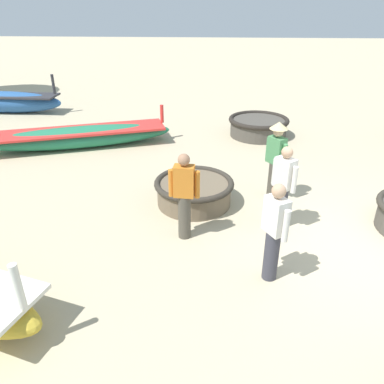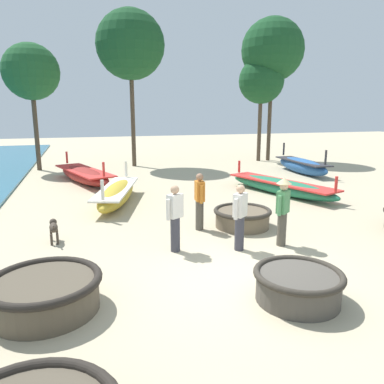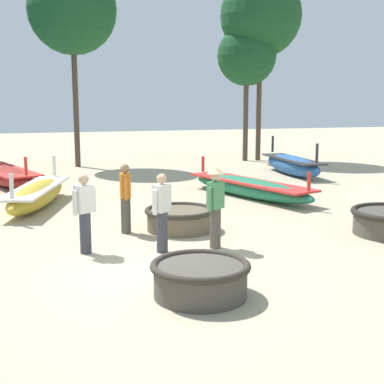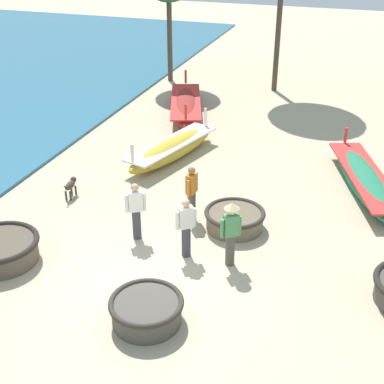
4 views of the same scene
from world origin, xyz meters
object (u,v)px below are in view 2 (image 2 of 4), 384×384
object	(u,v)px
long_boat_white_hull	(84,175)
tree_leftmost	(130,45)
tree_tall_back	(31,72)
long_boat_blue_hull	(302,166)
long_boat_ochre_hull	(281,186)
fisherman_standing_right	(200,200)
coracle_far_left	(298,285)
dog	(54,228)
coracle_tilted	(45,292)
fisherman_standing_left	(240,216)
tree_rightmost	(273,50)
tree_right_mid	(261,81)
coracle_weathered	(242,217)
fisherman_by_coracle	(175,217)
fisherman_crouching	(283,207)
long_boat_green_hull	(117,194)

from	to	relation	value
long_boat_white_hull	tree_leftmost	size ratio (longest dim) A/B	0.60
tree_leftmost	tree_tall_back	bearing A→B (deg)	-179.62
long_boat_blue_hull	long_boat_ochre_hull	distance (m)	5.29
tree_leftmost	fisherman_standing_right	bearing A→B (deg)	-89.57
coracle_far_left	dog	xyz separation A→B (m)	(-4.22, 4.29, 0.07)
coracle_far_left	coracle_tilted	bearing A→B (deg)	168.04
fisherman_standing_left	tree_leftmost	bearing A→B (deg)	92.15
long_boat_white_hull	long_boat_ochre_hull	size ratio (longest dim) A/B	0.98
tree_rightmost	coracle_tilted	bearing A→B (deg)	-127.93
dog	long_boat_white_hull	bearing A→B (deg)	84.16
long_boat_white_hull	tree_tall_back	xyz separation A→B (m)	(-2.30, 4.30, 4.76)
tree_right_mid	coracle_tilted	bearing A→B (deg)	-126.35
coracle_weathered	dog	bearing A→B (deg)	177.97
coracle_weathered	fisherman_standing_right	size ratio (longest dim) A/B	1.03
tree_right_mid	tree_tall_back	xyz separation A→B (m)	(-13.16, -0.09, 0.18)
coracle_far_left	tree_right_mid	distance (m)	18.80
fisherman_by_coracle	long_boat_blue_hull	bearing A→B (deg)	44.44
coracle_far_left	fisherman_standing_left	distance (m)	2.56
tree_rightmost	tree_right_mid	bearing A→B (deg)	177.77
fisherman_by_coracle	tree_tall_back	world-z (taller)	tree_tall_back
fisherman_standing_right	tree_leftmost	size ratio (longest dim) A/B	0.18
fisherman_by_coracle	dog	size ratio (longest dim) A/B	2.29
fisherman_crouching	fisherman_standing_left	xyz separation A→B (m)	(-1.10, 0.01, -0.12)
long_boat_ochre_hull	tree_tall_back	world-z (taller)	tree_tall_back
tree_rightmost	tree_tall_back	size ratio (longest dim) A/B	1.32
long_boat_blue_hull	tree_tall_back	world-z (taller)	tree_tall_back
tree_right_mid	long_boat_white_hull	bearing A→B (deg)	-157.95
long_boat_white_hull	long_boat_ochre_hull	distance (m)	8.70
long_boat_blue_hull	tree_right_mid	xyz separation A→B (m)	(0.04, 5.08, 4.52)
fisherman_standing_right	tree_leftmost	world-z (taller)	tree_leftmost
long_boat_ochre_hull	fisherman_standing_right	distance (m)	5.54
coracle_weathered	long_boat_white_hull	world-z (taller)	long_boat_white_hull
long_boat_ochre_hull	fisherman_standing_right	size ratio (longest dim) A/B	3.35
tree_tall_back	fisherman_standing_left	bearing A→B (deg)	-67.89
tree_right_mid	long_boat_ochre_hull	bearing A→B (deg)	-111.19
coracle_weathered	dog	world-z (taller)	dog
coracle_far_left	long_boat_ochre_hull	xyz separation A→B (m)	(3.93, 7.56, 0.01)
tree_leftmost	long_boat_ochre_hull	bearing A→B (deg)	-63.58
long_boat_white_hull	tree_leftmost	distance (m)	8.19
coracle_tilted	long_boat_blue_hull	distance (m)	15.72
long_boat_white_hull	fisherman_standing_right	xyz separation A→B (m)	(2.96, -8.02, 0.49)
long_boat_white_hull	long_boat_green_hull	size ratio (longest dim) A/B	1.16
tree_leftmost	fisherman_standing_left	bearing A→B (deg)	-87.85
long_boat_green_hull	fisherman_standing_right	size ratio (longest dim) A/B	2.84
long_boat_blue_hull	fisherman_standing_left	distance (m)	11.71
fisherman_standing_left	fisherman_crouching	bearing A→B (deg)	-0.44
long_boat_ochre_hull	tree_rightmost	size ratio (longest dim) A/B	0.61
coracle_far_left	long_boat_blue_hull	bearing A→B (deg)	57.34
long_boat_ochre_hull	long_boat_green_hull	xyz separation A→B (m)	(-6.29, 0.23, 0.05)
long_boat_blue_hull	dog	bearing A→B (deg)	-148.03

